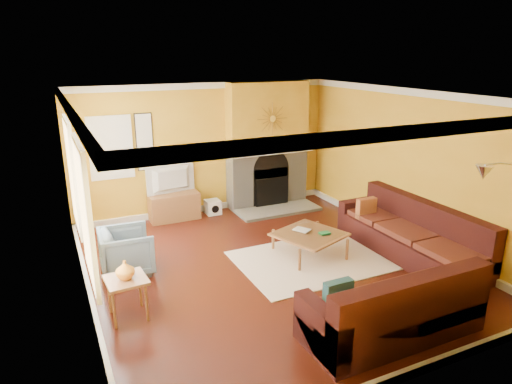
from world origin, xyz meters
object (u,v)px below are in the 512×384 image
sectional_sofa (363,251)px  arc_lamp (511,245)px  armchair (127,251)px  coffee_table (309,244)px  side_table (128,298)px  media_console (174,206)px

sectional_sofa → arc_lamp: 1.99m
sectional_sofa → armchair: (-3.17, 1.72, -0.10)m
coffee_table → side_table: side_table is taller
coffee_table → armchair: bearing=167.0°
sectional_sofa → arc_lamp: arc_lamp is taller
armchair → coffee_table: bearing=-100.6°
coffee_table → side_table: size_ratio=1.82×
arc_lamp → armchair: bearing=139.7°
side_table → arc_lamp: size_ratio=0.26×
armchair → media_console: bearing=-30.8°
arc_lamp → media_console: bearing=116.8°
coffee_table → arc_lamp: 3.09m
sectional_sofa → arc_lamp: size_ratio=1.64×
armchair → arc_lamp: arc_lamp is taller
sectional_sofa → side_table: sectional_sofa is taller
media_console → side_table: bearing=-114.9°
coffee_table → armchair: (-2.89, 0.66, 0.16)m
media_console → armchair: (-1.30, -1.98, 0.08)m
sectional_sofa → arc_lamp: (0.85, -1.69, 0.61)m
sectional_sofa → side_table: size_ratio=6.33×
media_console → side_table: same height
coffee_table → arc_lamp: bearing=-67.6°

